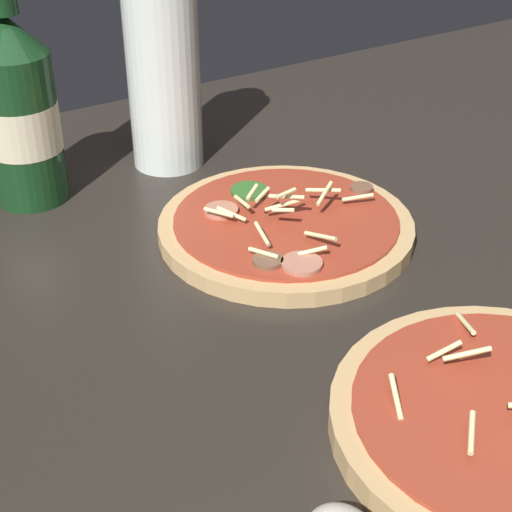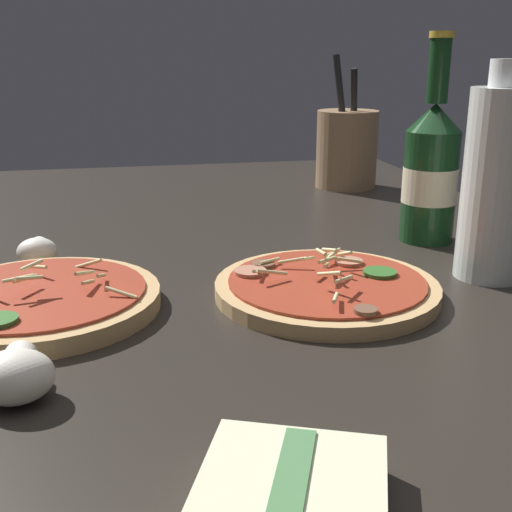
# 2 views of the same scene
# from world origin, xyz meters

# --- Properties ---
(counter_slab) EXTENTS (1.60, 0.90, 0.03)m
(counter_slab) POSITION_xyz_m (0.00, 0.00, 0.01)
(counter_slab) COLOR #28231E
(counter_slab) RESTS_ON ground
(pizza_far) EXTENTS (0.22, 0.22, 0.05)m
(pizza_far) POSITION_xyz_m (0.02, 0.07, 0.03)
(pizza_far) COLOR tan
(pizza_far) RESTS_ON counter_slab
(beer_bottle) EXTENTS (0.07, 0.07, 0.26)m
(beer_bottle) POSITION_xyz_m (-0.15, 0.25, 0.12)
(beer_bottle) COLOR #143819
(beer_bottle) RESTS_ON counter_slab
(oil_bottle) EXTENTS (0.07, 0.07, 0.23)m
(oil_bottle) POSITION_xyz_m (-0.00, 0.26, 0.13)
(oil_bottle) COLOR silver
(oil_bottle) RESTS_ON counter_slab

